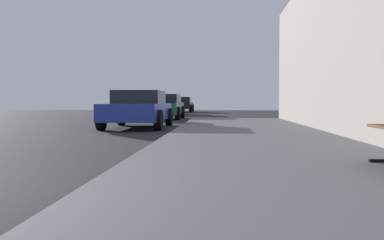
{
  "coord_description": "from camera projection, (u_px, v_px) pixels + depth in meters",
  "views": [
    {
      "loc": [
        3.22,
        -3.22,
        0.9
      ],
      "look_at": [
        2.75,
        3.94,
        0.59
      ],
      "focal_mm": 39.91,
      "sensor_mm": 36.0,
      "label": 1
    }
  ],
  "objects": [
    {
      "name": "sidewalk",
      "position": [
        324.0,
        211.0,
        3.2
      ],
      "size": [
        4.0,
        32.0,
        0.15
      ],
      "primitive_type": "cube",
      "color": "#5B5B60",
      "rests_on": "ground_plane"
    },
    {
      "name": "car_blue",
      "position": [
        138.0,
        109.0,
        14.59
      ],
      "size": [
        2.01,
        4.34,
        1.27
      ],
      "rotation": [
        0.0,
        0.0,
        3.14
      ],
      "color": "#233899",
      "rests_on": "ground_plane"
    },
    {
      "name": "car_green",
      "position": [
        163.0,
        106.0,
        21.89
      ],
      "size": [
        2.02,
        4.07,
        1.27
      ],
      "rotation": [
        0.0,
        0.0,
        3.14
      ],
      "color": "#196638",
      "rests_on": "ground_plane"
    },
    {
      "name": "car_yellow",
      "position": [
        168.0,
        105.0,
        29.23
      ],
      "size": [
        2.02,
        4.16,
        1.27
      ],
      "rotation": [
        0.0,
        0.0,
        3.14
      ],
      "color": "yellow",
      "rests_on": "ground_plane"
    },
    {
      "name": "car_black",
      "position": [
        181.0,
        104.0,
        36.2
      ],
      "size": [
        2.0,
        4.04,
        1.27
      ],
      "rotation": [
        0.0,
        0.0,
        3.14
      ],
      "color": "black",
      "rests_on": "ground_plane"
    }
  ]
}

